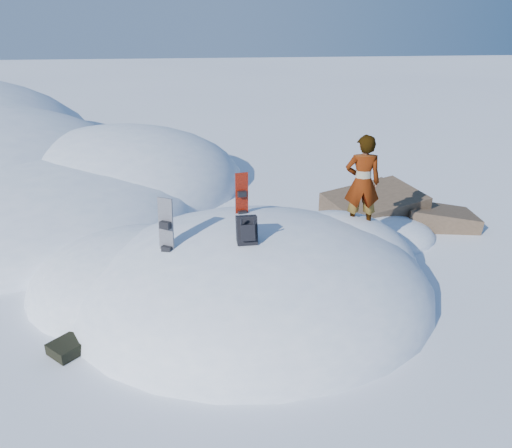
{
  "coord_description": "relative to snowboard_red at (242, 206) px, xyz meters",
  "views": [
    {
      "loc": [
        -1.0,
        -8.41,
        5.04
      ],
      "look_at": [
        0.08,
        0.3,
        1.38
      ],
      "focal_mm": 35.0,
      "sensor_mm": 36.0,
      "label": 1
    }
  ],
  "objects": [
    {
      "name": "ground",
      "position": [
        0.14,
        -0.72,
        -1.61
      ],
      "size": [
        120.0,
        120.0,
        0.0
      ],
      "primitive_type": "plane",
      "color": "white",
      "rests_on": "ground"
    },
    {
      "name": "snow_mound",
      "position": [
        -0.03,
        -0.48,
        -1.61
      ],
      "size": [
        8.0,
        6.0,
        3.0
      ],
      "color": "white",
      "rests_on": "ground"
    },
    {
      "name": "rock_outcrop",
      "position": [
        3.86,
        2.29,
        -1.59
      ],
      "size": [
        4.68,
        4.41,
        1.68
      ],
      "color": "brown",
      "rests_on": "ground"
    },
    {
      "name": "snowboard_red",
      "position": [
        0.0,
        0.0,
        0.0
      ],
      "size": [
        0.26,
        0.16,
        1.37
      ],
      "rotation": [
        0.0,
        0.0,
        0.19
      ],
      "color": "red",
      "rests_on": "snow_mound"
    },
    {
      "name": "snowboard_dark",
      "position": [
        -1.42,
        -1.19,
        -0.11
      ],
      "size": [
        0.3,
        0.27,
        1.52
      ],
      "rotation": [
        0.0,
        0.0,
        -0.54
      ],
      "color": "black",
      "rests_on": "snow_mound"
    },
    {
      "name": "backpack",
      "position": [
        -0.05,
        -1.37,
        0.06
      ],
      "size": [
        0.36,
        0.42,
        0.58
      ],
      "rotation": [
        0.0,
        0.0,
        0.01
      ],
      "color": "black",
      "rests_on": "snow_mound"
    },
    {
      "name": "gear_pile",
      "position": [
        -2.94,
        -2.06,
        -1.49
      ],
      "size": [
        0.94,
        0.83,
        0.24
      ],
      "rotation": [
        0.0,
        0.0,
        0.8
      ],
      "color": "black",
      "rests_on": "ground"
    },
    {
      "name": "person",
      "position": [
        2.45,
        0.11,
        0.34
      ],
      "size": [
        0.78,
        0.58,
        1.96
      ],
      "primitive_type": "imported",
      "rotation": [
        0.0,
        0.0,
        2.97
      ],
      "color": "slate",
      "rests_on": "snow_mound"
    }
  ]
}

